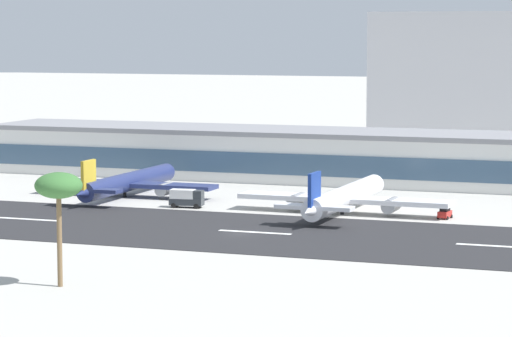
# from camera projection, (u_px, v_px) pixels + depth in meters

# --- Properties ---
(ground_plane) EXTENTS (1400.00, 1400.00, 0.00)m
(ground_plane) POSITION_uv_depth(u_px,v_px,m) (239.00, 234.00, 193.16)
(ground_plane) COLOR #B2AFA8
(runway_strip) EXTENTS (800.00, 37.77, 0.08)m
(runway_strip) POSITION_uv_depth(u_px,v_px,m) (244.00, 232.00, 195.25)
(runway_strip) COLOR #262628
(runway_strip) RESTS_ON ground_plane
(runway_centreline_dash_3) EXTENTS (12.00, 1.20, 0.01)m
(runway_centreline_dash_3) POSITION_uv_depth(u_px,v_px,m) (27.00, 219.00, 208.39)
(runway_centreline_dash_3) COLOR white
(runway_centreline_dash_3) RESTS_ON runway_strip
(runway_centreline_dash_4) EXTENTS (12.00, 1.20, 0.01)m
(runway_centreline_dash_4) POSITION_uv_depth(u_px,v_px,m) (255.00, 232.00, 194.64)
(runway_centreline_dash_4) COLOR white
(runway_centreline_dash_4) RESTS_ON runway_strip
(runway_centreline_dash_5) EXTENTS (12.00, 1.20, 0.01)m
(runway_centreline_dash_5) POSITION_uv_depth(u_px,v_px,m) (497.00, 246.00, 181.91)
(runway_centreline_dash_5) COLOR white
(runway_centreline_dash_5) RESTS_ON runway_strip
(terminal_building) EXTENTS (141.73, 22.49, 10.74)m
(terminal_building) POSITION_uv_depth(u_px,v_px,m) (305.00, 155.00, 264.64)
(terminal_building) COLOR silver
(terminal_building) RESTS_ON ground_plane
(airliner_gold_tail_gate_0) EXTENTS (35.58, 40.73, 8.50)m
(airliner_gold_tail_gate_0) POSITION_uv_depth(u_px,v_px,m) (125.00, 183.00, 236.75)
(airliner_gold_tail_gate_0) COLOR navy
(airliner_gold_tail_gate_0) RESTS_ON ground_plane
(airliner_navy_tail_gate_1) EXTENTS (37.63, 42.52, 8.87)m
(airliner_navy_tail_gate_1) POSITION_uv_depth(u_px,v_px,m) (343.00, 198.00, 214.22)
(airliner_navy_tail_gate_1) COLOR white
(airliner_navy_tail_gate_1) RESTS_ON ground_plane
(service_box_truck_0) EXTENTS (6.24, 3.27, 3.25)m
(service_box_truck_0) POSITION_uv_depth(u_px,v_px,m) (187.00, 198.00, 222.59)
(service_box_truck_0) COLOR #2D3338
(service_box_truck_0) RESTS_ON ground_plane
(service_baggage_tug_1) EXTENTS (2.20, 3.37, 2.20)m
(service_baggage_tug_1) POSITION_uv_depth(u_px,v_px,m) (445.00, 213.00, 209.28)
(service_baggage_tug_1) COLOR #B2231E
(service_baggage_tug_1) RESTS_ON ground_plane
(palm_tree_1) EXTENTS (5.86, 5.86, 14.15)m
(palm_tree_1) POSITION_uv_depth(u_px,v_px,m) (59.00, 188.00, 151.91)
(palm_tree_1) COLOR brown
(palm_tree_1) RESTS_ON ground_plane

